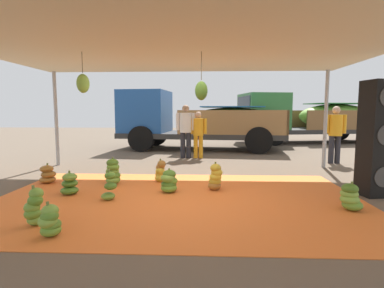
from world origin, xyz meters
name	(u,v)px	position (x,y,z in m)	size (l,w,h in m)	color
ground_plane	(188,168)	(0.00, 3.00, 0.00)	(40.00, 40.00, 0.00)	brown
tarp_orange	(178,199)	(0.00, 0.00, 0.01)	(6.52, 4.16, 0.01)	orange
tent_canopy	(176,45)	(-0.01, -0.08, 2.66)	(8.00, 7.00, 2.74)	#9EA0A5
banana_bunch_0	(113,172)	(-1.49, 1.07, 0.26)	(0.44, 0.44, 0.58)	#6B9E38
banana_bunch_1	(34,208)	(-1.83, -1.32, 0.25)	(0.33, 0.32, 0.56)	#75A83D
banana_bunch_2	(160,172)	(-0.50, 1.32, 0.24)	(0.32, 0.34, 0.51)	gold
banana_bunch_3	(109,187)	(-1.20, -0.08, 0.23)	(0.33, 0.30, 0.55)	#6B9E38
banana_bunch_4	(350,198)	(2.78, -0.45, 0.21)	(0.39, 0.40, 0.46)	#60932D
banana_bunch_5	(70,184)	(-2.06, 0.23, 0.20)	(0.40, 0.40, 0.45)	#477523
banana_bunch_6	(169,182)	(-0.21, 0.47, 0.21)	(0.42, 0.44, 0.46)	#60932D
banana_bunch_7	(215,178)	(0.69, 0.67, 0.26)	(0.37, 0.36, 0.56)	#996628
banana_bunch_8	(48,175)	(-2.93, 1.08, 0.19)	(0.44, 0.42, 0.43)	#996628
banana_bunch_9	(50,222)	(-1.44, -1.66, 0.20)	(0.34, 0.36, 0.44)	#60932D
cargo_truck_main	(194,120)	(0.03, 7.17, 1.19)	(6.72, 2.99, 2.40)	#2D2D2D
cargo_truck_far	(307,118)	(5.53, 10.06, 1.24)	(7.26, 3.60, 2.40)	#2D2D2D
worker_0	(335,130)	(4.35, 3.95, 1.00)	(0.63, 0.38, 1.71)	#26262D
worker_1	(198,131)	(0.25, 4.78, 0.90)	(0.57, 0.35, 1.55)	orange
worker_2	(186,127)	(-0.17, 4.77, 1.03)	(0.65, 0.40, 1.77)	#26262D
speaker_stack	(379,139)	(3.66, 0.45, 1.06)	(0.65, 0.56, 2.12)	black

